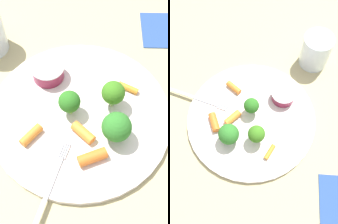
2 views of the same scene
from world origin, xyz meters
The scene contains 12 objects.
ground_plane centered at (0.00, 0.00, 0.00)m, with size 2.40×2.40×0.00m, color tan.
plate centered at (0.00, 0.00, 0.01)m, with size 0.31×0.31×0.01m, color silver.
sauce_cup centered at (-0.06, 0.08, 0.03)m, with size 0.06×0.06×0.03m.
broccoli_floret_0 centered at (0.05, 0.01, 0.05)m, with size 0.04×0.04×0.06m.
broccoli_floret_1 centered at (-0.02, 0.00, 0.04)m, with size 0.04×0.04×0.05m.
broccoli_floret_2 centered at (0.06, -0.05, 0.04)m, with size 0.05×0.05×0.06m.
carrot_stick_0 centered at (-0.08, -0.05, 0.02)m, with size 0.01×0.01×0.04m, color orange.
carrot_stick_1 centered at (0.01, -0.04, 0.02)m, with size 0.02×0.02×0.04m, color orange.
carrot_stick_2 centered at (0.08, 0.05, 0.02)m, with size 0.01×0.01×0.04m, color orange.
carrot_stick_3 centered at (0.02, -0.09, 0.02)m, with size 0.02×0.02×0.04m, color orange.
fork centered at (-0.05, -0.15, 0.01)m, with size 0.07×0.19×0.00m.
drinking_glass centered at (-0.18, 0.16, 0.05)m, with size 0.07×0.07×0.09m, color silver.
Camera 2 is at (0.26, 0.02, 0.59)m, focal length 42.26 mm.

